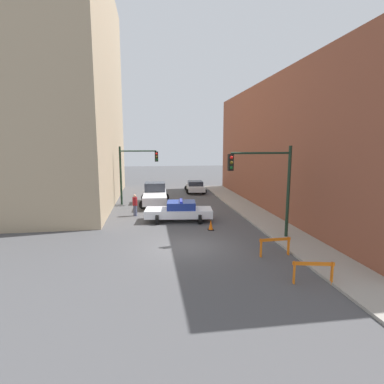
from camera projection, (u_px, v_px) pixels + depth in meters
name	position (u px, v px, depth m)	size (l,w,h in m)	color
ground_plane	(187.00, 247.00, 15.87)	(120.00, 120.00, 0.00)	#4C4C4F
sidewalk_right	(297.00, 241.00, 16.73)	(2.40, 44.00, 0.12)	#9E998E
building_corner_left	(31.00, 91.00, 26.27)	(14.00, 20.00, 20.11)	tan
building_right	(335.00, 146.00, 24.75)	(12.00, 28.00, 10.50)	brown
traffic_light_near	(269.00, 178.00, 16.65)	(3.64, 0.35, 5.20)	black
traffic_light_far	(133.00, 167.00, 26.70)	(3.44, 0.35, 5.20)	black
police_car	(179.00, 211.00, 21.19)	(4.87, 2.68, 1.52)	white
white_truck	(155.00, 195.00, 26.97)	(2.76, 5.46, 1.90)	silver
parked_car_near	(195.00, 187.00, 33.77)	(2.43, 4.39, 1.31)	silver
pedestrian_crossing	(135.00, 205.00, 22.66)	(0.51, 0.51, 1.66)	#474C66
barrier_front	(313.00, 269.00, 11.59)	(1.58, 0.45, 0.90)	orange
barrier_mid	(275.00, 244.00, 14.53)	(1.60, 0.23, 0.90)	orange
traffic_cone	(211.00, 225.00, 18.99)	(0.36, 0.36, 0.66)	black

